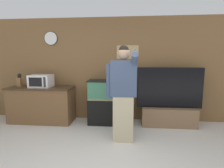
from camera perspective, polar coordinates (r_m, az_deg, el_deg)
The scene contains 7 objects.
wall_back_paneled at distance 4.50m, azimuth 0.50°, elevation 4.73°, with size 10.00×0.08×2.60m.
counter_island at distance 4.75m, azimuth -21.99°, elevation -6.18°, with size 1.59×0.62×0.89m.
microwave at distance 4.64m, azimuth -22.14°, elevation 0.92°, with size 0.51×0.39×0.30m.
knife_block at distance 4.90m, azimuth -27.95°, elevation 0.65°, with size 0.10×0.11×0.34m.
aquarium_on_stand at distance 4.26m, azimuth -1.82°, elevation -5.91°, with size 0.87×0.42×1.07m.
tv_on_stand at distance 4.37m, azimuth 18.03°, elevation -7.80°, with size 1.51×0.40×1.38m.
person_standing at distance 3.29m, azimuth 3.58°, elevation -2.83°, with size 0.58×0.43×1.83m.
Camera 1 is at (0.38, -1.99, 1.59)m, focal length 28.00 mm.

